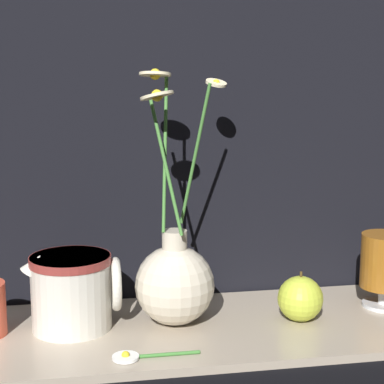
% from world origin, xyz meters
% --- Properties ---
extents(ground_plane, '(6.00, 6.00, 0.00)m').
position_xyz_m(ground_plane, '(0.00, 0.00, 0.00)').
color(ground_plane, black).
extents(shelf, '(0.83, 0.27, 0.01)m').
position_xyz_m(shelf, '(0.00, 0.00, 0.01)').
color(shelf, tan).
rests_on(shelf, ground_plane).
extents(vase_with_flowers, '(0.15, 0.13, 0.38)m').
position_xyz_m(vase_with_flowers, '(-0.03, 0.02, 0.08)').
color(vase_with_flowers, beige).
rests_on(vase_with_flowers, shelf).
extents(ceramic_pitcher, '(0.14, 0.12, 0.12)m').
position_xyz_m(ceramic_pitcher, '(-0.18, 0.02, 0.07)').
color(ceramic_pitcher, beige).
rests_on(ceramic_pitcher, shelf).
extents(orange_fruit, '(0.07, 0.07, 0.08)m').
position_xyz_m(orange_fruit, '(0.16, -0.01, 0.05)').
color(orange_fruit, '#B7C638').
rests_on(orange_fruit, shelf).
extents(loose_daisy, '(0.12, 0.04, 0.01)m').
position_xyz_m(loose_daisy, '(-0.10, -0.10, 0.02)').
color(loose_daisy, '#3D7A33').
rests_on(loose_daisy, shelf).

